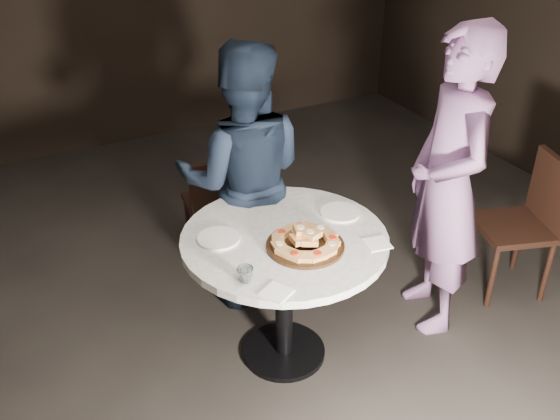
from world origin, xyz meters
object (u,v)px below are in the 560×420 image
object	(u,v)px
serving_board	(305,246)
diner_navy	(243,179)
chair_far	(215,200)
focaccia_pile	(305,240)
chair_right	(529,217)
table	(284,260)
diner_teal	(447,185)
water_glass	(245,275)

from	to	relation	value
serving_board	diner_navy	distance (m)	0.77
diner_navy	chair_far	bearing A→B (deg)	-63.73
focaccia_pile	chair_right	distance (m)	1.67
table	diner_teal	xyz separation A→B (m)	(0.98, -0.09, 0.25)
diner_teal	water_glass	bearing A→B (deg)	-65.47
diner_teal	chair_far	bearing A→B (deg)	-124.59
chair_right	water_glass	bearing A→B (deg)	-68.36
table	diner_teal	bearing A→B (deg)	-5.31
water_glass	focaccia_pile	bearing A→B (deg)	17.53
serving_board	diner_teal	size ratio (longest dim) A/B	0.22
focaccia_pile	chair_right	size ratio (longest dim) A/B	0.39
chair_far	diner_teal	bearing A→B (deg)	136.05
water_glass	chair_right	size ratio (longest dim) A/B	0.09
diner_navy	focaccia_pile	bearing A→B (deg)	114.45
chair_far	serving_board	bearing A→B (deg)	98.10
chair_far	diner_navy	bearing A→B (deg)	99.22
focaccia_pile	diner_navy	size ratio (longest dim) A/B	0.21
table	diner_teal	distance (m)	1.02
diner_teal	table	bearing A→B (deg)	-78.08
serving_board	chair_right	distance (m)	1.66
water_glass	diner_navy	world-z (taller)	diner_navy
water_glass	diner_navy	bearing A→B (deg)	66.27
serving_board	chair_far	size ratio (longest dim) A/B	0.50
serving_board	chair_far	bearing A→B (deg)	90.24
table	serving_board	bearing A→B (deg)	-71.89
chair_right	diner_navy	distance (m)	1.82
water_glass	diner_teal	bearing A→B (deg)	7.30
focaccia_pile	diner_teal	size ratio (longest dim) A/B	0.20
table	chair_far	xyz separation A→B (m)	(0.04, 1.10, -0.20)
table	water_glass	bearing A→B (deg)	-142.48
serving_board	water_glass	bearing A→B (deg)	-162.48
diner_navy	diner_teal	bearing A→B (deg)	167.17
serving_board	diner_navy	bearing A→B (deg)	89.54
diner_teal	chair_right	bearing A→B (deg)	104.84
chair_right	chair_far	bearing A→B (deg)	-109.07
table	diner_teal	world-z (taller)	diner_teal
chair_far	diner_navy	size ratio (longest dim) A/B	0.47
table	focaccia_pile	xyz separation A→B (m)	(0.05, -0.14, 0.19)
table	diner_teal	size ratio (longest dim) A/B	0.74
table	focaccia_pile	size ratio (longest dim) A/B	3.80
chair_far	diner_navy	world-z (taller)	diner_navy
chair_far	diner_navy	distance (m)	0.61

